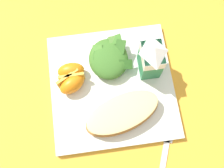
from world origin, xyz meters
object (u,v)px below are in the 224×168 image
at_px(white_plate, 112,86).
at_px(orange_wedge_middle, 72,83).
at_px(green_salad_pile, 109,59).
at_px(metal_fork, 164,161).
at_px(cheesy_pizza_bread, 122,113).
at_px(orange_wedge_front, 71,72).
at_px(milk_carton, 151,58).

distance_m(white_plate, orange_wedge_middle, 0.09).
bearing_deg(green_salad_pile, white_plate, -1.17).
xyz_separation_m(white_plate, metal_fork, (0.18, 0.09, -0.01)).
relative_size(orange_wedge_middle, metal_fork, 0.38).
relative_size(green_salad_pile, metal_fork, 0.55).
distance_m(cheesy_pizza_bread, orange_wedge_middle, 0.13).
relative_size(cheesy_pizza_bread, orange_wedge_front, 3.05).
bearing_deg(white_plate, cheesy_pizza_bread, 10.19).
bearing_deg(white_plate, orange_wedge_front, -113.69).
bearing_deg(cheesy_pizza_bread, orange_wedge_middle, -128.84).
relative_size(white_plate, milk_carton, 2.55).
bearing_deg(cheesy_pizza_bread, metal_fork, 34.02).
distance_m(cheesy_pizza_bread, green_salad_pile, 0.13).
distance_m(orange_wedge_front, metal_fork, 0.28).
xyz_separation_m(milk_carton, orange_wedge_front, (-0.01, -0.18, -0.04)).
relative_size(orange_wedge_front, orange_wedge_middle, 0.87).
distance_m(white_plate, metal_fork, 0.20).
relative_size(cheesy_pizza_bread, milk_carton, 1.69).
relative_size(cheesy_pizza_bread, metal_fork, 1.02).
height_order(cheesy_pizza_bread, metal_fork, cheesy_pizza_bread).
distance_m(green_salad_pile, metal_fork, 0.26).
height_order(white_plate, orange_wedge_middle, orange_wedge_middle).
relative_size(green_salad_pile, orange_wedge_front, 1.66).
xyz_separation_m(white_plate, cheesy_pizza_bread, (0.07, 0.01, 0.03)).
bearing_deg(green_salad_pile, cheesy_pizza_bread, 5.15).
bearing_deg(metal_fork, orange_wedge_middle, -137.48).
relative_size(orange_wedge_front, metal_fork, 0.33).
bearing_deg(milk_carton, green_salad_pile, -107.02).
height_order(orange_wedge_front, orange_wedge_middle, same).
bearing_deg(metal_fork, milk_carton, 179.47).
bearing_deg(orange_wedge_front, green_salad_pile, 102.40).
bearing_deg(cheesy_pizza_bread, orange_wedge_front, -137.56).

